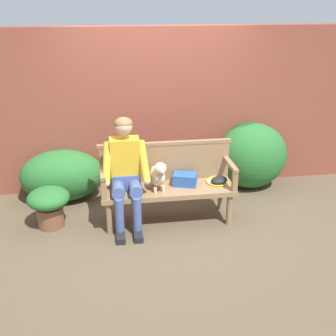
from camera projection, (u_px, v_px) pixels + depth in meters
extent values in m
plane|color=brown|center=(168.00, 220.00, 5.13)|extent=(40.00, 40.00, 0.00)
cube|color=brown|center=(155.00, 109.00, 5.82)|extent=(8.00, 0.30, 2.23)
ellipsoid|color=#286B2D|center=(62.00, 175.00, 5.56)|extent=(1.11, 0.75, 0.70)
ellipsoid|color=#194C1E|center=(248.00, 155.00, 5.93)|extent=(0.81, 0.74, 0.95)
ellipsoid|color=#286B2D|center=(251.00, 156.00, 5.89)|extent=(1.01, 0.78, 0.95)
cube|color=#93704C|center=(168.00, 189.00, 4.97)|extent=(1.60, 0.51, 0.06)
cylinder|color=#93704C|center=(109.00, 218.00, 4.78)|extent=(0.07, 0.07, 0.40)
cylinder|color=#93704C|center=(229.00, 210.00, 4.98)|extent=(0.07, 0.07, 0.40)
cylinder|color=#93704C|center=(109.00, 203.00, 5.14)|extent=(0.07, 0.07, 0.40)
cylinder|color=#93704C|center=(221.00, 195.00, 5.33)|extent=(0.07, 0.07, 0.40)
cube|color=#93704C|center=(165.00, 163.00, 5.08)|extent=(1.60, 0.05, 0.46)
cube|color=#93704C|center=(165.00, 143.00, 4.98)|extent=(1.64, 0.06, 0.04)
cube|color=#93704C|center=(104.00, 190.00, 4.61)|extent=(0.06, 0.06, 0.24)
cube|color=#93704C|center=(103.00, 171.00, 4.75)|extent=(0.06, 0.51, 0.04)
cube|color=#93704C|center=(235.00, 181.00, 4.82)|extent=(0.06, 0.06, 0.24)
cube|color=#93704C|center=(230.00, 164.00, 4.96)|extent=(0.06, 0.51, 0.04)
cube|color=black|center=(121.00, 237.00, 4.71)|extent=(0.10, 0.24, 0.07)
cylinder|color=#475B93|center=(120.00, 215.00, 4.69)|extent=(0.10, 0.10, 0.41)
cylinder|color=#475B93|center=(118.00, 188.00, 4.74)|extent=(0.15, 0.32, 0.15)
cube|color=black|center=(138.00, 235.00, 4.74)|extent=(0.10, 0.24, 0.07)
cylinder|color=#475B93|center=(137.00, 214.00, 4.72)|extent=(0.10, 0.10, 0.41)
cylinder|color=#475B93|center=(135.00, 187.00, 4.77)|extent=(0.15, 0.32, 0.15)
cube|color=#475B93|center=(126.00, 180.00, 4.90)|extent=(0.32, 0.24, 0.20)
cube|color=gold|center=(125.00, 159.00, 4.82)|extent=(0.34, 0.22, 0.52)
cylinder|color=gold|center=(107.00, 163.00, 4.67)|extent=(0.14, 0.33, 0.45)
sphere|color=#DBB28E|center=(106.00, 183.00, 4.63)|extent=(0.09, 0.09, 0.09)
cylinder|color=gold|center=(144.00, 161.00, 4.73)|extent=(0.14, 0.33, 0.45)
sphere|color=#DBB28E|center=(147.00, 181.00, 4.69)|extent=(0.09, 0.09, 0.09)
sphere|color=#DBB28E|center=(124.00, 126.00, 4.64)|extent=(0.20, 0.20, 0.20)
ellipsoid|color=olive|center=(123.00, 123.00, 4.64)|extent=(0.21, 0.21, 0.14)
cylinder|color=beige|center=(155.00, 190.00, 4.80)|extent=(0.04, 0.04, 0.07)
cylinder|color=beige|center=(163.00, 189.00, 4.84)|extent=(0.04, 0.04, 0.07)
cylinder|color=beige|center=(151.00, 184.00, 4.95)|extent=(0.04, 0.04, 0.07)
cylinder|color=beige|center=(159.00, 183.00, 4.98)|extent=(0.04, 0.04, 0.07)
ellipsoid|color=beige|center=(157.00, 176.00, 4.84)|extent=(0.23, 0.31, 0.22)
sphere|color=beige|center=(160.00, 178.00, 4.75)|extent=(0.13, 0.13, 0.13)
sphere|color=beige|center=(160.00, 168.00, 4.68)|extent=(0.14, 0.14, 0.14)
ellipsoid|color=beige|center=(162.00, 171.00, 4.63)|extent=(0.07, 0.09, 0.05)
ellipsoid|color=beige|center=(155.00, 169.00, 4.67)|extent=(0.05, 0.04, 0.10)
ellipsoid|color=beige|center=(165.00, 168.00, 4.71)|extent=(0.05, 0.04, 0.10)
sphere|color=beige|center=(153.00, 169.00, 4.94)|extent=(0.06, 0.06, 0.06)
torus|color=yellow|center=(217.00, 181.00, 5.10)|extent=(0.30, 0.30, 0.02)
cylinder|color=silver|center=(217.00, 182.00, 5.10)|extent=(0.25, 0.25, 0.00)
cube|color=yellow|center=(214.00, 176.00, 5.25)|extent=(0.04, 0.07, 0.02)
cylinder|color=black|center=(212.00, 171.00, 5.37)|extent=(0.03, 0.22, 0.03)
ellipsoid|color=black|center=(219.00, 180.00, 5.04)|extent=(0.27, 0.24, 0.09)
cube|color=#2856A3|center=(185.00, 179.00, 5.00)|extent=(0.33, 0.28, 0.14)
cylinder|color=brown|center=(51.00, 217.00, 4.96)|extent=(0.31, 0.31, 0.25)
torus|color=brown|center=(49.00, 207.00, 4.91)|extent=(0.34, 0.34, 0.02)
ellipsoid|color=#286B2D|center=(48.00, 198.00, 4.87)|extent=(0.50, 0.50, 0.24)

